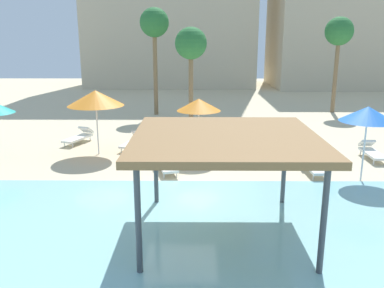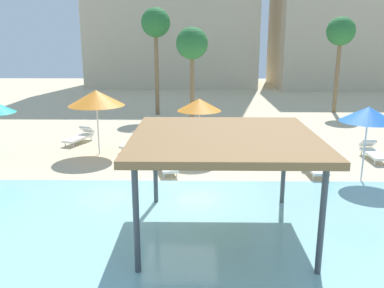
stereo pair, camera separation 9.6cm
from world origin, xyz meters
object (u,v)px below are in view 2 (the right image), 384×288
at_px(lounge_chair_1, 313,164).
at_px(lounge_chair_4, 80,136).
at_px(shade_pavilion, 224,141).
at_px(lounge_chair_3, 250,151).
at_px(beach_umbrella_orange_0, 199,105).
at_px(beach_umbrella_orange_1, 96,98).
at_px(lounge_chair_2, 166,163).
at_px(lounge_chair_0, 372,151).
at_px(palm_tree_1, 156,26).
at_px(palm_tree_0, 341,34).
at_px(lounge_chair_5, 135,141).
at_px(palm_tree_2, 192,45).
at_px(beach_umbrella_blue_2, 368,114).

xyz_separation_m(lounge_chair_1, lounge_chair_4, (-10.38, 4.54, 0.00)).
bearing_deg(shade_pavilion, lounge_chair_3, 77.27).
bearing_deg(lounge_chair_1, beach_umbrella_orange_0, -117.62).
xyz_separation_m(beach_umbrella_orange_1, lounge_chair_1, (8.95, -2.50, -2.21)).
xyz_separation_m(beach_umbrella_orange_1, lounge_chair_2, (3.21, -2.35, -2.21)).
height_order(lounge_chair_0, palm_tree_1, palm_tree_1).
xyz_separation_m(lounge_chair_3, palm_tree_0, (7.31, 11.37, 5.02)).
bearing_deg(shade_pavilion, palm_tree_1, 101.24).
bearing_deg(palm_tree_1, beach_umbrella_orange_0, -74.44).
height_order(lounge_chair_1, lounge_chair_2, same).
bearing_deg(lounge_chair_5, shade_pavilion, 39.39).
relative_size(palm_tree_1, palm_tree_2, 1.22).
distance_m(beach_umbrella_orange_0, lounge_chair_1, 5.31).
xyz_separation_m(lounge_chair_3, lounge_chair_5, (-5.26, 1.71, 0.00)).
bearing_deg(palm_tree_0, lounge_chair_5, -142.48).
relative_size(beach_umbrella_orange_0, beach_umbrella_blue_2, 0.94).
height_order(beach_umbrella_blue_2, palm_tree_0, palm_tree_0).
height_order(beach_umbrella_blue_2, palm_tree_1, palm_tree_1).
distance_m(beach_umbrella_blue_2, lounge_chair_2, 7.66).
xyz_separation_m(beach_umbrella_orange_0, lounge_chair_5, (-3.07, 1.45, -1.98)).
bearing_deg(palm_tree_2, lounge_chair_3, -71.31).
height_order(shade_pavilion, lounge_chair_3, shade_pavilion).
bearing_deg(beach_umbrella_orange_0, lounge_chair_5, 154.64).
bearing_deg(palm_tree_1, beach_umbrella_orange_1, -99.83).
relative_size(lounge_chair_1, lounge_chair_4, 0.96).
relative_size(lounge_chair_2, palm_tree_1, 0.28).
xyz_separation_m(beach_umbrella_orange_1, lounge_chair_4, (-1.43, 2.03, -2.21)).
bearing_deg(palm_tree_2, lounge_chair_2, -95.35).
bearing_deg(lounge_chair_2, lounge_chair_1, 73.52).
bearing_deg(lounge_chair_1, lounge_chair_2, -93.55).
bearing_deg(palm_tree_1, lounge_chair_0, -45.10).
relative_size(lounge_chair_1, lounge_chair_5, 0.96).
height_order(lounge_chair_1, lounge_chair_5, same).
height_order(beach_umbrella_orange_1, lounge_chair_3, beach_umbrella_orange_1).
bearing_deg(lounge_chair_3, lounge_chair_2, -93.95).
xyz_separation_m(lounge_chair_4, palm_tree_1, (3.12, 7.73, 5.53)).
bearing_deg(palm_tree_0, lounge_chair_0, -100.00).
bearing_deg(lounge_chair_0, lounge_chair_3, -88.94).
bearing_deg(lounge_chair_2, shade_pavilion, 5.33).
xyz_separation_m(lounge_chair_4, lounge_chair_5, (2.87, -0.95, 0.00)).
relative_size(beach_umbrella_orange_1, lounge_chair_3, 1.49).
bearing_deg(beach_umbrella_orange_1, palm_tree_2, 60.08).
bearing_deg(lounge_chair_3, beach_umbrella_orange_1, -125.41).
bearing_deg(shade_pavilion, beach_umbrella_orange_1, 124.11).
relative_size(shade_pavilion, palm_tree_2, 0.82).
relative_size(beach_umbrella_orange_1, palm_tree_0, 0.45).
distance_m(palm_tree_0, palm_tree_2, 10.59).
bearing_deg(palm_tree_1, lounge_chair_2, -82.87).
distance_m(beach_umbrella_orange_1, lounge_chair_2, 4.55).
height_order(beach_umbrella_blue_2, lounge_chair_0, beach_umbrella_blue_2).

